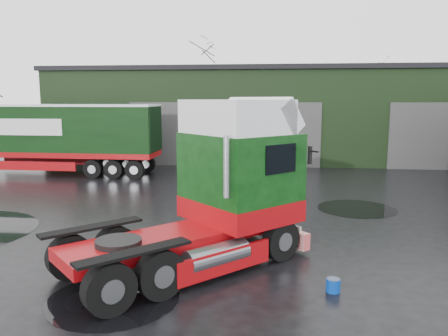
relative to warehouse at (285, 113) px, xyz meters
The scene contains 9 objects.
ground 20.35m from the warehouse, 95.71° to the right, with size 100.00×100.00×0.00m, color black.
warehouse is the anchor object (origin of this frame).
hero_tractor 23.24m from the warehouse, 97.88° to the right, with size 2.90×6.82×4.24m, color #0C370E, non-canonical shape.
trailer_left 16.89m from the warehouse, 143.59° to the right, with size 2.60×12.72×3.95m, color silver, non-canonical shape.
wash_bucket 24.11m from the warehouse, 89.03° to the right, with size 0.31×0.31×0.29m, color #07339A.
tree_back_a 12.90m from the warehouse, 128.66° to the left, with size 4.40×4.40×9.50m, color black, non-canonical shape.
tree_back_b 12.82m from the warehouse, 51.34° to the left, with size 4.40×4.40×7.50m, color black, non-canonical shape.
puddle_0 25.35m from the warehouse, 99.80° to the right, with size 2.81×2.81×0.01m, color black.
puddle_1 16.75m from the warehouse, 81.89° to the right, with size 3.00×3.00×0.01m, color black.
Camera 1 is at (1.01, -13.20, 4.20)m, focal length 35.00 mm.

